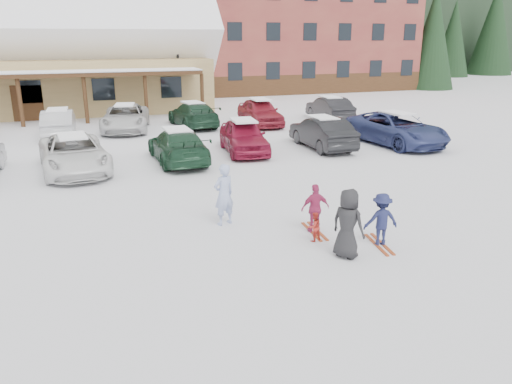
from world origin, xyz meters
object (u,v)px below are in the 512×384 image
object	(u,v)px
toddler_red	(314,227)
child_navy	(381,220)
lamp_post	(178,63)
bystander_dark	(348,224)
parked_car_10	(126,118)
parked_car_4	(244,136)
parked_car_11	(193,115)
child_magenta	(315,208)
parked_car_5	(322,133)
parked_car_3	(178,146)
parked_car_9	(59,123)
adult_skier	(224,195)
parked_car_6	(396,129)
parked_car_13	(330,109)
parked_car_12	(260,112)
parked_car_2	(74,154)

from	to	relation	value
toddler_red	child_navy	size ratio (longest dim) A/B	0.57
lamp_post	child_navy	world-z (taller)	lamp_post
bystander_dark	parked_car_10	bearing A→B (deg)	-20.15
parked_car_4	parked_car_11	world-z (taller)	parked_car_4
child_magenta	parked_car_5	size ratio (longest dim) A/B	0.30
parked_car_3	parked_car_5	world-z (taller)	parked_car_5
child_navy	parked_car_5	xyz separation A→B (m)	(3.84, 10.88, 0.06)
child_navy	parked_car_4	xyz separation A→B (m)	(0.06, 11.21, 0.06)
parked_car_4	parked_car_9	bearing A→B (deg)	145.37
parked_car_11	toddler_red	bearing A→B (deg)	81.64
lamp_post	parked_car_5	size ratio (longest dim) A/B	1.31
adult_skier	parked_car_4	xyz separation A→B (m)	(3.35, 8.49, -0.13)
child_navy	parked_car_4	distance (m)	11.21
child_navy	parked_car_6	bearing A→B (deg)	-116.57
parked_car_13	parked_car_3	bearing A→B (deg)	38.92
parked_car_6	parked_car_9	xyz separation A→B (m)	(-15.52, 7.62, -0.06)
parked_car_11	parked_car_12	bearing A→B (deg)	161.42
child_magenta	bystander_dark	world-z (taller)	bystander_dark
lamp_post	parked_car_5	xyz separation A→B (m)	(3.75, -15.25, -2.59)
parked_car_3	parked_car_11	bearing A→B (deg)	-108.03
parked_car_13	parked_car_5	bearing A→B (deg)	64.23
child_navy	child_magenta	distance (m)	1.78
parked_car_9	parked_car_13	bearing A→B (deg)	-177.79
parked_car_6	parked_car_12	size ratio (longest dim) A/B	1.22
adult_skier	parked_car_12	bearing A→B (deg)	-133.35
parked_car_3	parked_car_10	bearing A→B (deg)	-82.07
adult_skier	child_magenta	bearing A→B (deg)	127.35
child_magenta	parked_car_12	distance (m)	17.12
bystander_dark	parked_car_10	size ratio (longest dim) A/B	0.32
bystander_dark	parked_car_4	size ratio (longest dim) A/B	0.39
child_navy	child_magenta	bearing A→B (deg)	-39.91
toddler_red	parked_car_2	xyz separation A→B (m)	(-5.74, 9.39, 0.33)
parked_car_5	parked_car_10	xyz separation A→B (m)	(-8.27, 7.82, -0.00)
child_magenta	parked_car_6	xyz separation A→B (m)	(8.77, 9.10, 0.11)
adult_skier	parked_car_10	xyz separation A→B (m)	(-1.14, 15.97, -0.14)
parked_car_5	parked_car_6	size ratio (longest dim) A/B	0.80
toddler_red	parked_car_5	size ratio (longest dim) A/B	0.17
bystander_dark	parked_car_11	size ratio (longest dim) A/B	0.35
parked_car_10	parked_car_12	bearing A→B (deg)	3.74
lamp_post	parked_car_2	world-z (taller)	lamp_post
parked_car_4	parked_car_11	distance (m)	7.59
bystander_dark	parked_car_13	size ratio (longest dim) A/B	0.38
parked_car_6	parked_car_2	bearing A→B (deg)	174.19
parked_car_4	parked_car_12	distance (m)	7.41
child_magenta	parked_car_9	xyz separation A→B (m)	(-6.75, 16.73, 0.05)
parked_car_5	parked_car_10	world-z (taller)	parked_car_5
parked_car_6	parked_car_10	world-z (taller)	parked_car_6
toddler_red	parked_car_5	bearing A→B (deg)	-129.36
parked_car_10	lamp_post	bearing A→B (deg)	68.48
toddler_red	bystander_dark	bearing A→B (deg)	93.36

